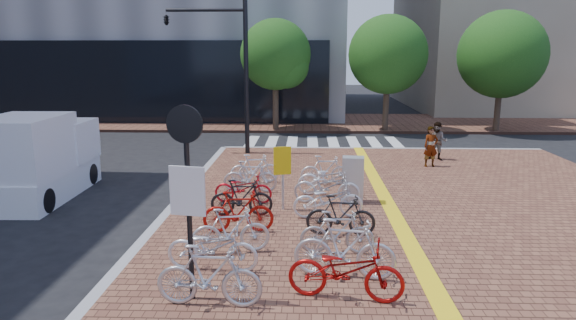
{
  "coord_description": "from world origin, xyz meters",
  "views": [
    {
      "loc": [
        -0.31,
        -10.52,
        4.31
      ],
      "look_at": [
        -0.83,
        3.78,
        1.3
      ],
      "focal_mm": 32.0,
      "sensor_mm": 36.0,
      "label": 1
    }
  ],
  "objects_px": {
    "bike_6": "(250,177)",
    "pedestrian_b": "(438,141)",
    "bike_2": "(231,231)",
    "traffic_light_pole": "(210,46)",
    "bike_10": "(337,232)",
    "bike_13": "(327,187)",
    "bike_5": "(243,188)",
    "bike_1": "(212,247)",
    "bike_0": "(209,276)",
    "bike_12": "(328,200)",
    "bike_15": "(325,170)",
    "bike_3": "(238,212)",
    "bike_4": "(242,198)",
    "utility_box": "(353,180)",
    "box_truck": "(39,159)",
    "bike_9": "(344,249)",
    "bike_8": "(346,270)",
    "bike_11": "(341,215)",
    "bike_7": "(254,169)",
    "pedestrian_a": "(431,147)",
    "yellow_sign": "(283,166)",
    "notice_sign": "(187,180)",
    "bike_14": "(330,178)"
  },
  "relations": [
    {
      "from": "bike_6",
      "to": "pedestrian_b",
      "type": "relative_size",
      "value": 1.08
    },
    {
      "from": "bike_2",
      "to": "traffic_light_pole",
      "type": "height_order",
      "value": "traffic_light_pole"
    },
    {
      "from": "bike_6",
      "to": "bike_10",
      "type": "height_order",
      "value": "bike_6"
    },
    {
      "from": "bike_10",
      "to": "bike_13",
      "type": "distance_m",
      "value": 3.69
    },
    {
      "from": "bike_13",
      "to": "bike_5",
      "type": "bearing_deg",
      "value": 96.66
    },
    {
      "from": "bike_2",
      "to": "bike_5",
      "type": "bearing_deg",
      "value": -8.59
    },
    {
      "from": "bike_1",
      "to": "bike_13",
      "type": "distance_m",
      "value": 5.19
    },
    {
      "from": "bike_0",
      "to": "bike_13",
      "type": "distance_m",
      "value": 6.43
    },
    {
      "from": "bike_0",
      "to": "bike_6",
      "type": "xyz_separation_m",
      "value": [
        -0.1,
        7.14,
        -0.05
      ]
    },
    {
      "from": "bike_13",
      "to": "traffic_light_pole",
      "type": "bearing_deg",
      "value": 37.66
    },
    {
      "from": "bike_12",
      "to": "bike_15",
      "type": "xyz_separation_m",
      "value": [
        0.05,
        3.33,
        0.0
      ]
    },
    {
      "from": "bike_3",
      "to": "bike_4",
      "type": "relative_size",
      "value": 1.03
    },
    {
      "from": "utility_box",
      "to": "box_truck",
      "type": "distance_m",
      "value": 9.31
    },
    {
      "from": "bike_1",
      "to": "bike_3",
      "type": "distance_m",
      "value": 2.18
    },
    {
      "from": "bike_9",
      "to": "traffic_light_pole",
      "type": "xyz_separation_m",
      "value": [
        -4.69,
        12.22,
        3.85
      ]
    },
    {
      "from": "bike_8",
      "to": "bike_11",
      "type": "xyz_separation_m",
      "value": [
        0.12,
        3.15,
        -0.04
      ]
    },
    {
      "from": "pedestrian_b",
      "to": "bike_5",
      "type": "bearing_deg",
      "value": -116.61
    },
    {
      "from": "bike_7",
      "to": "pedestrian_a",
      "type": "bearing_deg",
      "value": -77.92
    },
    {
      "from": "utility_box",
      "to": "bike_9",
      "type": "bearing_deg",
      "value": -96.73
    },
    {
      "from": "bike_2",
      "to": "pedestrian_a",
      "type": "distance_m",
      "value": 10.63
    },
    {
      "from": "yellow_sign",
      "to": "notice_sign",
      "type": "distance_m",
      "value": 5.43
    },
    {
      "from": "bike_5",
      "to": "bike_8",
      "type": "xyz_separation_m",
      "value": [
        2.45,
        -5.68,
        0.1
      ]
    },
    {
      "from": "utility_box",
      "to": "bike_7",
      "type": "bearing_deg",
      "value": 145.1
    },
    {
      "from": "bike_1",
      "to": "bike_15",
      "type": "distance_m",
      "value": 7.1
    },
    {
      "from": "bike_1",
      "to": "bike_3",
      "type": "xyz_separation_m",
      "value": [
        0.22,
        2.17,
        0.03
      ]
    },
    {
      "from": "bike_1",
      "to": "bike_3",
      "type": "bearing_deg",
      "value": -0.29
    },
    {
      "from": "bike_13",
      "to": "traffic_light_pole",
      "type": "height_order",
      "value": "traffic_light_pole"
    },
    {
      "from": "bike_13",
      "to": "bike_15",
      "type": "xyz_separation_m",
      "value": [
        0.03,
        2.06,
        -0.01
      ]
    },
    {
      "from": "pedestrian_b",
      "to": "traffic_light_pole",
      "type": "distance_m",
      "value": 9.91
    },
    {
      "from": "bike_1",
      "to": "bike_2",
      "type": "relative_size",
      "value": 1.09
    },
    {
      "from": "bike_13",
      "to": "box_truck",
      "type": "relative_size",
      "value": 0.42
    },
    {
      "from": "bike_7",
      "to": "bike_15",
      "type": "distance_m",
      "value": 2.29
    },
    {
      "from": "bike_5",
      "to": "bike_12",
      "type": "xyz_separation_m",
      "value": [
        2.33,
        -1.24,
        0.05
      ]
    },
    {
      "from": "bike_9",
      "to": "bike_15",
      "type": "distance_m",
      "value": 6.93
    },
    {
      "from": "bike_14",
      "to": "pedestrian_b",
      "type": "relative_size",
      "value": 1.29
    },
    {
      "from": "bike_12",
      "to": "pedestrian_a",
      "type": "distance_m",
      "value": 7.4
    },
    {
      "from": "bike_3",
      "to": "notice_sign",
      "type": "height_order",
      "value": "notice_sign"
    },
    {
      "from": "bike_13",
      "to": "bike_15",
      "type": "distance_m",
      "value": 2.06
    },
    {
      "from": "bike_5",
      "to": "pedestrian_a",
      "type": "height_order",
      "value": "pedestrian_a"
    },
    {
      "from": "bike_0",
      "to": "bike_1",
      "type": "height_order",
      "value": "bike_0"
    },
    {
      "from": "bike_1",
      "to": "bike_7",
      "type": "xyz_separation_m",
      "value": [
        0.13,
        6.85,
        0.0
      ]
    },
    {
      "from": "pedestrian_a",
      "to": "utility_box",
      "type": "distance_m",
      "value": 5.79
    },
    {
      "from": "box_truck",
      "to": "bike_10",
      "type": "bearing_deg",
      "value": -27.41
    },
    {
      "from": "pedestrian_a",
      "to": "box_truck",
      "type": "xyz_separation_m",
      "value": [
        -12.57,
        -4.14,
        0.3
      ]
    },
    {
      "from": "bike_9",
      "to": "bike_10",
      "type": "bearing_deg",
      "value": 12.82
    },
    {
      "from": "bike_8",
      "to": "bike_10",
      "type": "distance_m",
      "value": 2.03
    },
    {
      "from": "bike_10",
      "to": "traffic_light_pole",
      "type": "distance_m",
      "value": 12.6
    },
    {
      "from": "bike_1",
      "to": "bike_8",
      "type": "xyz_separation_m",
      "value": [
        2.48,
        -1.1,
        0.05
      ]
    },
    {
      "from": "bike_3",
      "to": "bike_10",
      "type": "height_order",
      "value": "bike_3"
    },
    {
      "from": "bike_4",
      "to": "bike_15",
      "type": "bearing_deg",
      "value": -37.71
    }
  ]
}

